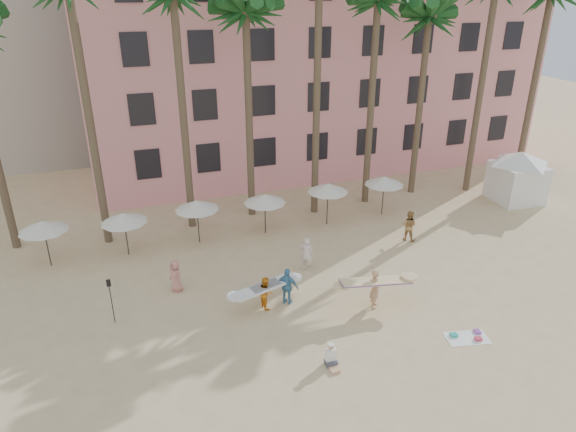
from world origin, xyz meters
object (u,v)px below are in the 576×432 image
(pink_hotel, at_px, (309,62))
(carrier_white, at_px, (266,291))
(carrier_yellow, at_px, (376,287))
(cabana, at_px, (518,172))

(pink_hotel, xyz_separation_m, carrier_white, (-10.30, -21.01, -7.14))
(carrier_yellow, xyz_separation_m, carrier_white, (-4.78, 1.66, -0.22))
(pink_hotel, bearing_deg, carrier_white, -116.10)
(pink_hotel, distance_m, carrier_white, 24.47)
(cabana, relative_size, carrier_white, 1.53)
(carrier_white, bearing_deg, pink_hotel, 63.90)
(pink_hotel, xyz_separation_m, carrier_yellow, (-5.52, -22.67, -6.92))
(pink_hotel, relative_size, carrier_yellow, 10.26)
(cabana, relative_size, carrier_yellow, 1.42)
(pink_hotel, height_order, carrier_white, pink_hotel)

